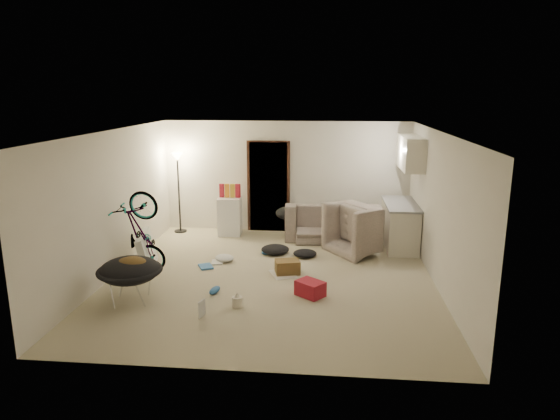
# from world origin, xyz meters

# --- Properties ---
(floor) EXTENTS (5.50, 6.00, 0.02)m
(floor) POSITION_xyz_m (0.00, 0.00, -0.01)
(floor) COLOR #B9AE8E
(floor) RESTS_ON ground
(ceiling) EXTENTS (5.50, 6.00, 0.02)m
(ceiling) POSITION_xyz_m (0.00, 0.00, 2.51)
(ceiling) COLOR white
(ceiling) RESTS_ON wall_back
(wall_back) EXTENTS (5.50, 0.02, 2.50)m
(wall_back) POSITION_xyz_m (0.00, 3.01, 1.25)
(wall_back) COLOR silver
(wall_back) RESTS_ON floor
(wall_front) EXTENTS (5.50, 0.02, 2.50)m
(wall_front) POSITION_xyz_m (0.00, -3.01, 1.25)
(wall_front) COLOR silver
(wall_front) RESTS_ON floor
(wall_left) EXTENTS (0.02, 6.00, 2.50)m
(wall_left) POSITION_xyz_m (-2.76, 0.00, 1.25)
(wall_left) COLOR silver
(wall_left) RESTS_ON floor
(wall_right) EXTENTS (0.02, 6.00, 2.50)m
(wall_right) POSITION_xyz_m (2.76, 0.00, 1.25)
(wall_right) COLOR silver
(wall_right) RESTS_ON floor
(doorway) EXTENTS (0.85, 0.10, 2.04)m
(doorway) POSITION_xyz_m (-0.40, 2.97, 1.02)
(doorway) COLOR black
(doorway) RESTS_ON floor
(door_trim) EXTENTS (0.97, 0.04, 2.10)m
(door_trim) POSITION_xyz_m (-0.40, 2.94, 1.02)
(door_trim) COLOR #381D13
(door_trim) RESTS_ON floor
(floor_lamp) EXTENTS (0.28, 0.28, 1.81)m
(floor_lamp) POSITION_xyz_m (-2.40, 2.65, 1.31)
(floor_lamp) COLOR black
(floor_lamp) RESTS_ON floor
(kitchen_counter) EXTENTS (0.60, 1.50, 0.88)m
(kitchen_counter) POSITION_xyz_m (2.43, 2.00, 0.44)
(kitchen_counter) COLOR beige
(kitchen_counter) RESTS_ON floor
(counter_top) EXTENTS (0.64, 1.54, 0.04)m
(counter_top) POSITION_xyz_m (2.43, 2.00, 0.90)
(counter_top) COLOR gray
(counter_top) RESTS_ON kitchen_counter
(kitchen_uppers) EXTENTS (0.38, 1.40, 0.65)m
(kitchen_uppers) POSITION_xyz_m (2.56, 2.00, 1.95)
(kitchen_uppers) COLOR beige
(kitchen_uppers) RESTS_ON wall_right
(sofa) EXTENTS (2.06, 0.89, 0.59)m
(sofa) POSITION_xyz_m (1.04, 2.45, 0.29)
(sofa) COLOR #3B433B
(sofa) RESTS_ON floor
(armchair) EXTENTS (1.43, 1.46, 0.72)m
(armchair) POSITION_xyz_m (1.73, 1.65, 0.36)
(armchair) COLOR #3B433B
(armchair) RESTS_ON floor
(bicycle) EXTENTS (1.60, 0.84, 0.88)m
(bicycle) POSITION_xyz_m (-2.30, 0.00, 0.40)
(bicycle) COLOR black
(bicycle) RESTS_ON floor
(book_asset) EXTENTS (0.30, 0.25, 0.02)m
(book_asset) POSITION_xyz_m (-0.84, -1.73, 0.01)
(book_asset) COLOR maroon
(book_asset) RESTS_ON floor
(mini_fridge) EXTENTS (0.52, 0.52, 0.84)m
(mini_fridge) POSITION_xyz_m (-1.22, 2.55, 0.42)
(mini_fridge) COLOR white
(mini_fridge) RESTS_ON floor
(snack_box_0) EXTENTS (0.10, 0.07, 0.30)m
(snack_box_0) POSITION_xyz_m (-1.39, 2.55, 1.00)
(snack_box_0) COLOR maroon
(snack_box_0) RESTS_ON mini_fridge
(snack_box_1) EXTENTS (0.11, 0.08, 0.30)m
(snack_box_1) POSITION_xyz_m (-1.27, 2.55, 1.00)
(snack_box_1) COLOR orange
(snack_box_1) RESTS_ON mini_fridge
(snack_box_2) EXTENTS (0.10, 0.07, 0.30)m
(snack_box_2) POSITION_xyz_m (-1.15, 2.55, 1.00)
(snack_box_2) COLOR gold
(snack_box_2) RESTS_ON mini_fridge
(snack_box_3) EXTENTS (0.11, 0.09, 0.30)m
(snack_box_3) POSITION_xyz_m (-1.03, 2.55, 1.00)
(snack_box_3) COLOR maroon
(snack_box_3) RESTS_ON mini_fridge
(saucer_chair) EXTENTS (0.98, 0.98, 0.70)m
(saucer_chair) POSITION_xyz_m (-2.02, -1.23, 0.41)
(saucer_chair) COLOR silver
(saucer_chair) RESTS_ON floor
(hoodie) EXTENTS (0.50, 0.43, 0.22)m
(hoodie) POSITION_xyz_m (-1.97, -1.26, 0.62)
(hoodie) COLOR #523A1C
(hoodie) RESTS_ON saucer_chair
(sofa_drape) EXTENTS (0.64, 0.57, 0.28)m
(sofa_drape) POSITION_xyz_m (0.09, 2.45, 0.54)
(sofa_drape) COLOR black
(sofa_drape) RESTS_ON sofa
(tv_box) EXTENTS (0.45, 1.02, 0.66)m
(tv_box) POSITION_xyz_m (-2.30, 0.24, 0.33)
(tv_box) COLOR silver
(tv_box) RESTS_ON floor
(drink_case_a) EXTENTS (0.48, 0.39, 0.24)m
(drink_case_a) POSITION_xyz_m (0.26, 0.21, 0.12)
(drink_case_a) COLOR brown
(drink_case_a) RESTS_ON floor
(drink_case_b) EXTENTS (0.52, 0.50, 0.24)m
(drink_case_b) POSITION_xyz_m (0.70, -0.75, 0.12)
(drink_case_b) COLOR maroon
(drink_case_b) RESTS_ON floor
(juicer) EXTENTS (0.16, 0.16, 0.23)m
(juicer) POSITION_xyz_m (-0.37, -1.27, 0.09)
(juicer) COLOR beige
(juicer) RESTS_ON floor
(newspaper) EXTENTS (0.56, 0.62, 0.01)m
(newspaper) POSITION_xyz_m (0.18, 0.16, 0.00)
(newspaper) COLOR silver
(newspaper) RESTS_ON floor
(book_blue) EXTENTS (0.34, 0.37, 0.03)m
(book_blue) POSITION_xyz_m (-1.26, 0.37, 0.02)
(book_blue) COLOR #2E63A8
(book_blue) RESTS_ON floor
(book_white) EXTENTS (0.25, 0.30, 0.02)m
(book_white) POSITION_xyz_m (-1.10, 0.63, 0.01)
(book_white) COLOR silver
(book_white) RESTS_ON floor
(shoe_0) EXTENTS (0.29, 0.25, 0.10)m
(shoe_0) POSITION_xyz_m (-0.22, 1.21, 0.05)
(shoe_0) COLOR #2E63A8
(shoe_0) RESTS_ON floor
(shoe_1) EXTENTS (0.27, 0.19, 0.09)m
(shoe_1) POSITION_xyz_m (0.43, 2.26, 0.05)
(shoe_1) COLOR slate
(shoe_1) RESTS_ON floor
(shoe_2) EXTENTS (0.20, 0.31, 0.11)m
(shoe_2) POSITION_xyz_m (-0.82, -0.80, 0.05)
(shoe_2) COLOR #2E63A8
(shoe_2) RESTS_ON floor
(clothes_lump_a) EXTENTS (0.64, 0.58, 0.18)m
(clothes_lump_a) POSITION_xyz_m (-0.07, 1.27, 0.09)
(clothes_lump_a) COLOR black
(clothes_lump_a) RESTS_ON floor
(clothes_lump_b) EXTENTS (0.52, 0.48, 0.14)m
(clothes_lump_b) POSITION_xyz_m (0.52, 1.14, 0.07)
(clothes_lump_b) COLOR black
(clothes_lump_b) RESTS_ON floor
(clothes_lump_c) EXTENTS (0.50, 0.49, 0.12)m
(clothes_lump_c) POSITION_xyz_m (-0.99, 0.75, 0.06)
(clothes_lump_c) COLOR silver
(clothes_lump_c) RESTS_ON floor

